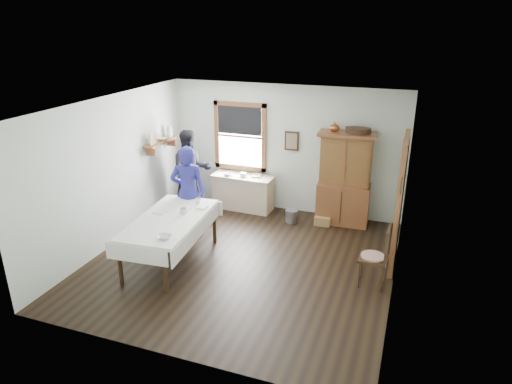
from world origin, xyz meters
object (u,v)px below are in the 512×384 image
Objects in this scene: china_hutch at (344,179)px; pail at (291,216)px; work_counter at (243,192)px; spindle_chair at (373,256)px; figure_dark at (192,174)px; wicker_basket at (323,220)px; woman_blue at (189,196)px; dining_table at (171,240)px.

pail is at bearing -164.17° from china_hutch.
spindle_chair is (3.01, -2.16, 0.12)m from work_counter.
figure_dark is at bearing -174.54° from china_hutch.
work_counter is 0.71× the size of china_hutch.
pail is at bearing -171.70° from wicker_basket.
china_hutch is 3.08m from woman_blue.
pail is 2.20m from woman_blue.
china_hutch is 1.14× the size of figure_dark.
dining_table is at bearing -94.46° from work_counter.
work_counter is 0.80× the size of woman_blue.
china_hutch is 5.97× the size of wicker_basket.
figure_dark is (-2.82, -0.21, 0.73)m from wicker_basket.
pail is 0.84× the size of wicker_basket.
woman_blue is at bearing -149.30° from wicker_basket.
figure_dark reaches higher than wicker_basket.
wicker_basket is (1.83, -0.24, -0.29)m from work_counter.
pail is (1.50, 2.26, -0.27)m from dining_table.
dining_table is (-2.48, -2.58, -0.54)m from china_hutch.
spindle_chair is at bearing -33.36° from work_counter.
wicker_basket is at bearing -32.23° from figure_dark.
china_hutch is 2.36m from spindle_chair.
dining_table is (-0.31, -2.59, 0.02)m from work_counter.
china_hutch reaches higher than wicker_basket.
china_hutch is at bearing -166.98° from woman_blue.
work_counter is at bearing 83.22° from dining_table.
spindle_chair is (0.84, -2.16, -0.44)m from china_hutch.
pail is (-1.82, 1.83, -0.37)m from spindle_chair.
work_counter is 1.87m from wicker_basket.
work_counter is 2.25m from china_hutch.
work_counter is at bearing -124.19° from woman_blue.
work_counter is at bearing 164.47° from pail.
woman_blue is at bearing -142.60° from pail.
figure_dark reaches higher than pail.
work_counter is 1.32× the size of spindle_chair.
wicker_basket is at bearing 47.69° from dining_table.
spindle_chair is at bearing -58.37° from wicker_basket.
pail is (-0.98, -0.32, -0.81)m from china_hutch.
dining_table is 2.02× the size of spindle_chair.
dining_table is 1.09m from woman_blue.
spindle_chair is 3.18× the size of wicker_basket.
wicker_basket is 0.19× the size of figure_dark.
figure_dark is (-2.19, -0.12, 0.69)m from pail.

